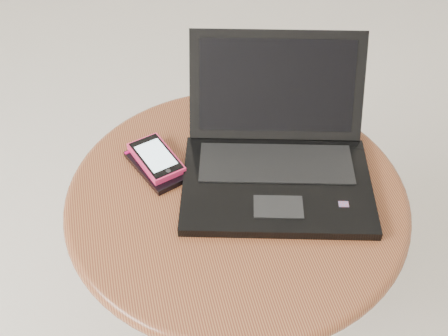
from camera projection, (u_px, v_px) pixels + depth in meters
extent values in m
plane|color=silver|center=(240.00, 324.00, 1.36)|extent=(4.00, 4.00, 0.00)
cylinder|color=#502C14|center=(234.00, 331.00, 1.33)|extent=(0.34, 0.34, 0.03)
cylinder|color=#502C14|center=(235.00, 272.00, 1.18)|extent=(0.10, 0.10, 0.42)
cylinder|color=#5B2617|center=(237.00, 197.00, 1.02)|extent=(0.57, 0.57, 0.03)
torus|color=#5B2617|center=(237.00, 197.00, 1.02)|extent=(0.60, 0.60, 0.03)
cube|color=black|center=(277.00, 185.00, 1.01)|extent=(0.37, 0.30, 0.02)
cube|color=black|center=(276.00, 163.00, 1.04)|extent=(0.29, 0.17, 0.00)
cube|color=black|center=(278.00, 207.00, 0.96)|extent=(0.09, 0.07, 0.00)
cube|color=red|center=(344.00, 204.00, 0.97)|extent=(0.02, 0.02, 0.00)
cube|color=black|center=(277.00, 86.00, 1.06)|extent=(0.33, 0.17, 0.18)
cube|color=black|center=(277.00, 86.00, 1.05)|extent=(0.29, 0.15, 0.15)
cube|color=black|center=(156.00, 166.00, 1.05)|extent=(0.11, 0.14, 0.01)
cube|color=#AA0753|center=(140.00, 147.00, 1.08)|extent=(0.06, 0.03, 0.00)
cube|color=#E6275C|center=(156.00, 158.00, 1.05)|extent=(0.09, 0.13, 0.01)
cube|color=black|center=(156.00, 156.00, 1.04)|extent=(0.09, 0.12, 0.00)
cube|color=silver|center=(156.00, 155.00, 1.04)|extent=(0.07, 0.09, 0.00)
cylinder|color=black|center=(168.00, 171.00, 1.01)|extent=(0.01, 0.01, 0.00)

